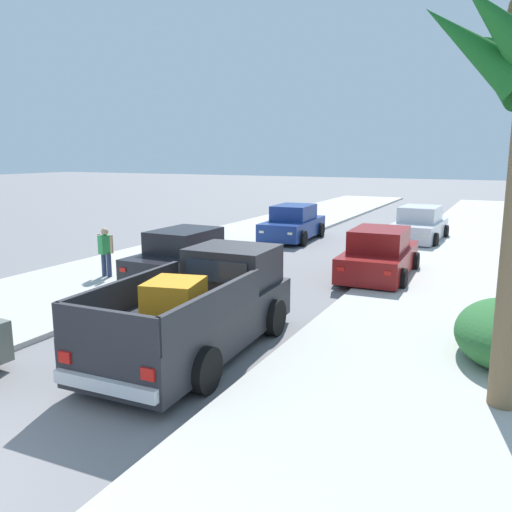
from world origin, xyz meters
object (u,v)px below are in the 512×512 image
object	(u,v)px
car_left_mid	(293,224)
pedestrian	(106,250)
hedge_bush	(507,332)
car_right_near	(379,255)
car_left_far	(419,226)
car_right_mid	(186,256)
pickup_truck	(201,310)

from	to	relation	value
car_left_mid	pedestrian	distance (m)	9.68
pedestrian	hedge_bush	bearing A→B (deg)	-8.11
car_right_near	car_left_mid	world-z (taller)	same
car_left_far	pedestrian	size ratio (longest dim) A/B	2.71
car_right_mid	hedge_bush	size ratio (longest dim) A/B	1.53
car_left_mid	car_left_far	xyz separation A→B (m)	(5.08, 1.88, 0.00)
pickup_truck	pedestrian	xyz separation A→B (m)	(-5.55, 3.50, 0.12)
car_right_near	car_right_mid	size ratio (longest dim) A/B	1.01
car_left_far	pedestrian	xyz separation A→B (m)	(-7.22, -11.33, 0.20)
pickup_truck	car_left_mid	size ratio (longest dim) A/B	1.22
hedge_bush	pedestrian	distance (m)	10.96
car_left_mid	hedge_bush	size ratio (longest dim) A/B	1.55
car_right_near	hedge_bush	distance (m)	6.55
car_left_far	car_right_mid	bearing A→B (deg)	-116.84
pickup_truck	car_right_mid	distance (m)	5.82
hedge_bush	pedestrian	bearing A→B (deg)	171.89
pickup_truck	car_left_far	distance (m)	14.92
car_right_near	pedestrian	xyz separation A→B (m)	(-7.23, -3.92, 0.20)
car_left_mid	car_left_far	world-z (taller)	same
car_right_mid	car_left_mid	bearing A→B (deg)	89.57
car_right_mid	car_left_far	xyz separation A→B (m)	(5.14, 10.16, 0.00)
car_left_mid	car_left_far	size ratio (longest dim) A/B	1.01
pickup_truck	pedestrian	distance (m)	6.57
pickup_truck	car_left_mid	bearing A→B (deg)	104.79
car_left_mid	car_right_mid	bearing A→B (deg)	-90.43
car_right_near	pedestrian	bearing A→B (deg)	-151.53
car_left_far	hedge_bush	bearing A→B (deg)	-74.25
car_left_mid	pedestrian	xyz separation A→B (m)	(-2.14, -9.44, 0.20)
car_right_near	car_left_mid	bearing A→B (deg)	132.72
pedestrian	car_right_mid	bearing A→B (deg)	29.36
car_right_near	hedge_bush	size ratio (longest dim) A/B	1.54
hedge_bush	car_right_mid	bearing A→B (deg)	162.82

